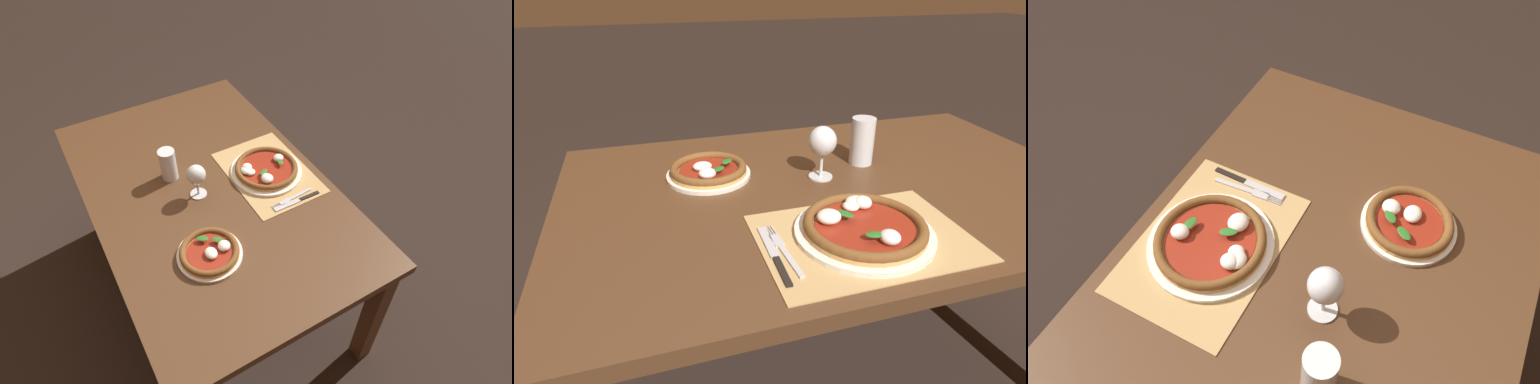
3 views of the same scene
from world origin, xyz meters
TOP-DOWN VIEW (x-y plane):
  - ground_plane at (0.00, 0.00)m, footprint 24.00×24.00m
  - dining_table at (0.00, 0.00)m, footprint 1.50×0.96m
  - paper_placemat at (-0.05, -0.27)m, footprint 0.47×0.33m
  - pizza_near at (-0.05, -0.27)m, footprint 0.32×0.32m
  - pizza_far at (-0.33, 0.15)m, footprint 0.24×0.24m
  - wine_glass at (-0.02, 0.05)m, footprint 0.08×0.08m
  - pint_glass at (0.14, 0.11)m, footprint 0.07×0.07m
  - fork at (-0.24, -0.27)m, footprint 0.03×0.20m
  - knife at (-0.26, -0.28)m, footprint 0.02×0.22m

SIDE VIEW (x-z plane):
  - ground_plane at x=0.00m, z-range 0.00..0.00m
  - dining_table at x=0.00m, z-range 0.28..1.02m
  - paper_placemat at x=-0.05m, z-range 0.74..0.74m
  - fork at x=-0.24m, z-range 0.74..0.75m
  - knife at x=-0.26m, z-range 0.74..0.75m
  - pizza_far at x=-0.33m, z-range 0.73..0.78m
  - pizza_near at x=-0.05m, z-range 0.74..0.79m
  - pint_glass at x=0.14m, z-range 0.74..0.88m
  - wine_glass at x=-0.02m, z-range 0.77..0.92m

